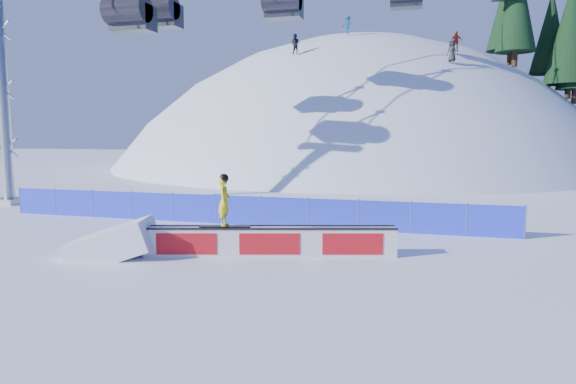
# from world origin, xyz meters

# --- Properties ---
(ground) EXTENTS (160.00, 160.00, 0.00)m
(ground) POSITION_xyz_m (0.00, 0.00, 0.00)
(ground) COLOR white
(ground) RESTS_ON ground
(snow_hill) EXTENTS (64.00, 64.00, 64.00)m
(snow_hill) POSITION_xyz_m (0.00, 42.00, -18.00)
(snow_hill) COLOR silver
(snow_hill) RESTS_ON ground
(safety_fence) EXTENTS (22.05, 0.05, 1.30)m
(safety_fence) POSITION_xyz_m (0.00, 4.50, 0.60)
(safety_fence) COLOR #2235E6
(safety_fence) RESTS_ON ground
(rail_box) EXTENTS (7.69, 2.59, 0.94)m
(rail_box) POSITION_xyz_m (2.92, -0.35, 0.46)
(rail_box) COLOR silver
(rail_box) RESTS_ON ground
(snow_ramp) EXTENTS (3.01, 2.31, 1.66)m
(snow_ramp) POSITION_xyz_m (-1.80, -1.64, 0.00)
(snow_ramp) COLOR white
(snow_ramp) RESTS_ON ground
(snowboarder) EXTENTS (1.59, 0.69, 1.64)m
(snowboarder) POSITION_xyz_m (1.57, -0.72, 1.75)
(snowboarder) COLOR black
(snowboarder) RESTS_ON rail_box
(distant_skiers) EXTENTS (14.01, 6.36, 5.12)m
(distant_skiers) POSITION_xyz_m (2.86, 30.19, 11.78)
(distant_skiers) COLOR black
(distant_skiers) RESTS_ON ground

